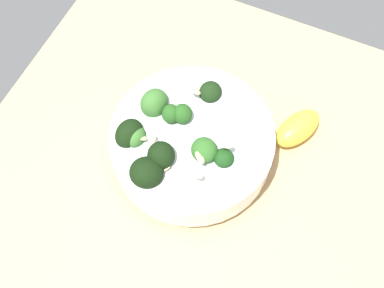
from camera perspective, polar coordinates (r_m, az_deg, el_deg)
name	(u,v)px	position (r cm, az deg, el deg)	size (l,w,h in cm)	color
ground_plane	(202,190)	(73.78, 1.18, -5.25)	(68.45, 68.45, 4.04)	tan
bowl_of_broccoli	(189,143)	(69.72, -0.35, 0.13)	(22.76, 22.76, 10.33)	white
lemon_wedge	(298,128)	(75.36, 11.96, 1.78)	(8.01, 4.16, 3.84)	yellow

